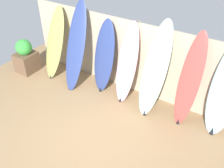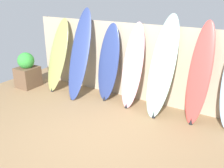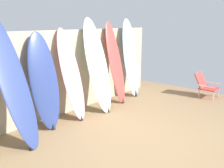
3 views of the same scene
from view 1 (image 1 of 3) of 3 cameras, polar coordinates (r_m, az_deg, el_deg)
ground at (r=5.19m, az=-6.07°, el=-12.26°), size 7.68×7.68×0.00m
fence_back at (r=5.95m, az=5.38°, el=5.86°), size 6.08×0.11×1.80m
surfboard_olive_0 at (r=6.76m, az=-12.96°, el=9.00°), size 0.59×0.77×1.83m
surfboard_navy_1 at (r=6.17m, az=-8.27°, el=8.32°), size 0.58×0.93×2.11m
surfboard_navy_2 at (r=5.99m, az=-1.83°, el=6.18°), size 0.60×0.52×1.80m
surfboard_pink_3 at (r=5.67m, az=3.47°, el=4.59°), size 0.48×0.63×1.86m
surfboard_seafoam_4 at (r=5.31m, az=9.74°, el=3.07°), size 0.63×0.77×2.07m
surfboard_red_5 at (r=5.22m, az=17.32°, el=0.64°), size 0.44×0.58×1.99m
planter_box at (r=7.33m, az=-19.09°, el=5.87°), size 0.49×0.56×0.95m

